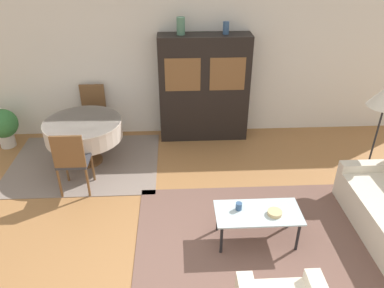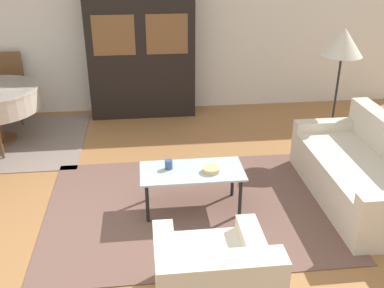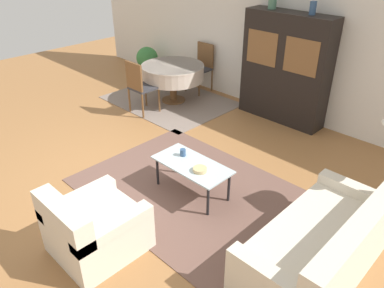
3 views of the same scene
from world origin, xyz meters
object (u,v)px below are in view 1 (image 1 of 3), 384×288
display_cabinet (204,88)px  bowl (275,213)px  dining_table (84,130)px  vase_short (226,28)px  coffee_table (258,215)px  vase_tall (181,26)px  cup (239,206)px  dining_chair_near (72,159)px  potted_plant (3,125)px  dining_chair_far (93,109)px

display_cabinet → bowl: 2.97m
dining_table → vase_short: 2.89m
coffee_table → bowl: size_ratio=5.92×
vase_tall → cup: bearing=-77.3°
dining_chair_near → potted_plant: (-1.56, 1.46, -0.17)m
dining_table → cup: dining_table is taller
potted_plant → cup: bearing=-33.6°
bowl → vase_short: bearing=95.8°
dining_table → vase_short: (2.38, 0.83, 1.41)m
dining_chair_far → dining_chair_near: bearing=90.0°
vase_short → bowl: bearing=-84.2°
dining_chair_near → bowl: bearing=-23.9°
potted_plant → vase_tall: bearing=3.9°
dining_chair_far → cup: 3.56m
cup → vase_tall: 3.22m
display_cabinet → vase_short: vase_short is taller
display_cabinet → potted_plant: (-3.59, -0.22, -0.54)m
bowl → vase_tall: size_ratio=0.63×
coffee_table → dining_chair_near: bearing=155.5°
dining_chair_far → bowl: (2.67, -2.88, -0.11)m
display_cabinet → bowl: bearing=-77.4°
coffee_table → vase_short: (-0.10, 2.81, 1.62)m
dining_table → cup: bearing=-40.5°
coffee_table → vase_tall: size_ratio=3.71×
vase_short → vase_tall: bearing=180.0°
coffee_table → dining_chair_far: 3.76m
dining_chair_far → cup: bearing=129.1°
dining_table → potted_plant: bearing=158.5°
display_cabinet → vase_short: size_ratio=9.43×
potted_plant → vase_short: bearing=3.2°
dining_table → dining_chair_near: dining_chair_near is taller
dining_chair_near → vase_tall: bearing=46.0°
bowl → vase_tall: (-1.04, 2.87, 1.59)m
dining_chair_near → bowl: 2.92m
bowl → vase_tall: vase_tall is taller
bowl → display_cabinet: bearing=102.6°
cup → bowl: cup is taller
coffee_table → dining_table: (-2.48, 1.98, 0.21)m
coffee_table → vase_short: vase_short is taller
dining_table → vase_tall: (1.63, 0.83, 1.45)m
dining_chair_near → vase_tall: 2.77m
vase_tall → vase_short: 0.75m
dining_chair_near → dining_chair_far: 1.70m
display_cabinet → dining_chair_near: (-2.03, -1.68, -0.38)m
bowl → vase_short: (-0.29, 2.87, 1.55)m
display_cabinet → cup: 2.80m
cup → bowl: bearing=-15.1°
cup → vase_tall: bearing=102.7°
coffee_table → dining_chair_near: (-2.48, 1.13, 0.18)m
display_cabinet → bowl: display_cabinet is taller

